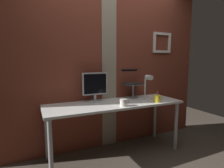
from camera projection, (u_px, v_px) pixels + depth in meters
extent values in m
plane|color=#4C4238|center=(122.00, 156.00, 2.50)|extent=(6.00, 6.00, 0.00)
cube|color=brown|center=(108.00, 62.00, 2.76)|extent=(3.28, 0.12, 2.60)
cube|color=gray|center=(109.00, 62.00, 2.70)|extent=(0.23, 0.01, 2.60)
cube|color=white|center=(162.00, 34.00, 3.03)|extent=(0.36, 0.03, 0.04)
cube|color=white|center=(162.00, 52.00, 3.07)|extent=(0.36, 0.03, 0.04)
cube|color=white|center=(154.00, 42.00, 2.98)|extent=(0.04, 0.03, 0.26)
cube|color=white|center=(169.00, 43.00, 3.11)|extent=(0.04, 0.03, 0.26)
cube|color=white|center=(115.00, 104.00, 2.47)|extent=(1.90, 0.62, 0.03)
cylinder|color=#B2B2B7|center=(51.00, 151.00, 1.93)|extent=(0.05, 0.05, 0.72)
cylinder|color=#B2B2B7|center=(176.00, 126.00, 2.66)|extent=(0.05, 0.05, 0.72)
cylinder|color=#B2B2B7|center=(47.00, 134.00, 2.38)|extent=(0.05, 0.05, 0.72)
cylinder|color=#B2B2B7|center=(155.00, 117.00, 3.11)|extent=(0.05, 0.05, 0.72)
cylinder|color=#ADB2B7|center=(95.00, 101.00, 2.55)|extent=(0.18, 0.18, 0.01)
cylinder|color=#ADB2B7|center=(95.00, 98.00, 2.54)|extent=(0.04, 0.04, 0.09)
cube|color=#ADB2B7|center=(95.00, 84.00, 2.52)|extent=(0.36, 0.04, 0.31)
cube|color=black|center=(95.00, 84.00, 2.50)|extent=(0.33, 0.00, 0.28)
cylinder|color=gray|center=(133.00, 97.00, 2.81)|extent=(0.14, 0.14, 0.01)
cylinder|color=gray|center=(133.00, 91.00, 2.80)|extent=(0.03, 0.03, 0.20)
cube|color=gray|center=(133.00, 84.00, 2.78)|extent=(0.28, 0.22, 0.01)
cube|color=black|center=(133.00, 84.00, 2.78)|extent=(0.31, 0.23, 0.01)
cube|color=#2D2D30|center=(133.00, 83.00, 2.80)|extent=(0.27, 0.14, 0.00)
cube|color=black|center=(128.00, 76.00, 2.90)|extent=(0.31, 0.08, 0.22)
cube|color=black|center=(129.00, 76.00, 2.90)|extent=(0.28, 0.06, 0.19)
cylinder|color=white|center=(145.00, 99.00, 2.68)|extent=(0.12, 0.12, 0.02)
cylinder|color=white|center=(145.00, 87.00, 2.65)|extent=(0.02, 0.02, 0.34)
cylinder|color=white|center=(149.00, 77.00, 2.55)|extent=(0.07, 0.11, 0.07)
cylinder|color=yellow|center=(157.00, 99.00, 2.51)|extent=(0.10, 0.10, 0.10)
cylinder|color=purple|center=(158.00, 97.00, 2.50)|extent=(0.02, 0.02, 0.14)
cylinder|color=orange|center=(157.00, 96.00, 2.50)|extent=(0.03, 0.02, 0.15)
cylinder|color=silver|center=(124.00, 103.00, 2.28)|extent=(0.09, 0.09, 0.09)
torus|color=silver|center=(128.00, 102.00, 2.31)|extent=(0.05, 0.01, 0.05)
cube|color=silver|center=(155.00, 98.00, 2.76)|extent=(0.22, 0.17, 0.02)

